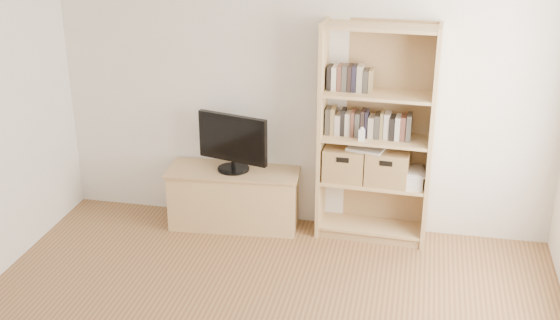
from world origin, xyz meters
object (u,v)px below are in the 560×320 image
(television, at_px, (233,142))
(basket_left, at_px, (345,163))
(bookshelf, at_px, (376,135))
(basket_right, at_px, (388,167))
(laptop, at_px, (366,148))
(tv_stand, at_px, (234,199))
(baby_monitor, at_px, (362,135))

(television, relative_size, basket_left, 1.89)
(bookshelf, distance_m, basket_left, 0.39)
(bookshelf, xyz_separation_m, basket_left, (-0.26, 0.01, -0.29))
(bookshelf, bearing_deg, basket_right, -2.60)
(laptop, bearing_deg, tv_stand, -164.04)
(television, distance_m, laptop, 1.20)
(bookshelf, xyz_separation_m, basket_right, (0.12, -0.01, -0.28))
(baby_monitor, height_order, basket_left, baby_monitor)
(bookshelf, height_order, basket_right, bookshelf)
(basket_left, bearing_deg, bookshelf, 0.29)
(bookshelf, relative_size, basket_left, 5.42)
(tv_stand, xyz_separation_m, basket_left, (1.01, 0.05, 0.42))
(bookshelf, relative_size, baby_monitor, 18.98)
(basket_left, bearing_deg, baby_monitor, -35.06)
(baby_monitor, distance_m, basket_right, 0.40)
(bookshelf, relative_size, television, 2.87)
(bookshelf, xyz_separation_m, television, (-1.27, -0.05, -0.15))
(tv_stand, relative_size, television, 1.72)
(baby_monitor, bearing_deg, television, 175.84)
(baby_monitor, xyz_separation_m, basket_left, (-0.15, 0.11, -0.31))
(tv_stand, height_order, laptop, laptop)
(baby_monitor, relative_size, basket_right, 0.28)
(baby_monitor, xyz_separation_m, laptop, (0.04, 0.09, -0.15))
(bookshelf, height_order, baby_monitor, bookshelf)
(television, height_order, baby_monitor, television)
(laptop, bearing_deg, basket_left, -170.56)
(television, height_order, laptop, television)
(tv_stand, xyz_separation_m, laptop, (1.20, 0.04, 0.58))
(baby_monitor, distance_m, laptop, 0.18)
(tv_stand, distance_m, basket_left, 1.10)
(tv_stand, bearing_deg, basket_right, -3.07)
(basket_right, bearing_deg, tv_stand, -174.78)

